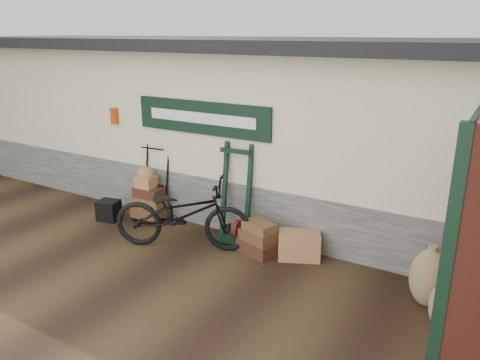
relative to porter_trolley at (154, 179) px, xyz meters
The scene contains 10 objects.
ground 1.74m from the porter_trolley, 32.91° to the right, with size 80.00×80.00×0.00m, color black.
station_building 2.45m from the porter_trolley, 55.26° to the left, with size 14.40×4.10×3.20m.
porter_trolley is the anchor object (origin of this frame).
green_barrow 1.75m from the porter_trolley, ahead, with size 0.58×0.49×1.61m, color black, non-canonical shape.
suitcase_stack 2.41m from the porter_trolley, ahead, with size 0.61×0.38×0.54m, color #391812, non-canonical shape.
wicker_hamper 3.01m from the porter_trolley, ahead, with size 0.63×0.41×0.41m, color brown.
black_trunk 1.02m from the porter_trolley, 140.72° to the right, with size 0.37×0.32×0.37m, color black.
bicycle 1.44m from the porter_trolley, 31.64° to the right, with size 2.20×0.77×1.28m, color black.
burlap_sack_left 4.92m from the porter_trolley, ahead, with size 0.49×0.41×0.78m, color olive.
burlap_sack_right 5.27m from the porter_trolley, 10.57° to the right, with size 0.41×0.34×0.65m, color olive.
Camera 1 is at (4.20, -5.31, 3.33)m, focal length 35.00 mm.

